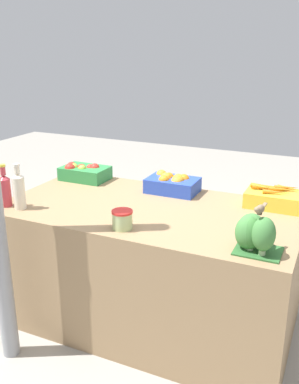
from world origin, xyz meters
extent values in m
plane|color=gray|center=(0.00, 0.00, 0.00)|extent=(10.00, 10.00, 0.00)
cube|color=#937551|center=(0.00, 0.00, 0.39)|extent=(1.80, 0.95, 0.78)
cube|color=#2D8442|center=(-0.68, 0.33, 0.83)|extent=(0.34, 0.22, 0.10)
sphere|color=red|center=(-0.76, 0.27, 0.87)|extent=(0.08, 0.08, 0.08)
sphere|color=#9EBC42|center=(-0.67, 0.30, 0.87)|extent=(0.06, 0.06, 0.06)
sphere|color=red|center=(-0.78, 0.32, 0.87)|extent=(0.08, 0.08, 0.08)
sphere|color=red|center=(-0.70, 0.33, 0.87)|extent=(0.07, 0.07, 0.07)
sphere|color=red|center=(-0.64, 0.35, 0.87)|extent=(0.06, 0.06, 0.06)
sphere|color=red|center=(-0.61, 0.36, 0.87)|extent=(0.07, 0.07, 0.07)
sphere|color=#9EBC42|center=(-0.75, 0.30, 0.88)|extent=(0.06, 0.06, 0.06)
cube|color=#2847B7|center=(0.02, 0.33, 0.83)|extent=(0.34, 0.22, 0.10)
sphere|color=orange|center=(0.08, 0.37, 0.87)|extent=(0.08, 0.08, 0.08)
sphere|color=orange|center=(-0.09, 0.40, 0.87)|extent=(0.07, 0.07, 0.07)
sphere|color=orange|center=(-0.03, 0.38, 0.87)|extent=(0.07, 0.07, 0.07)
sphere|color=orange|center=(0.05, 0.37, 0.87)|extent=(0.07, 0.07, 0.07)
sphere|color=orange|center=(-0.02, 0.28, 0.88)|extent=(0.07, 0.07, 0.07)
sphere|color=orange|center=(0.07, 0.32, 0.87)|extent=(0.07, 0.07, 0.07)
sphere|color=orange|center=(-0.03, 0.33, 0.88)|extent=(0.07, 0.07, 0.07)
sphere|color=orange|center=(0.05, 0.35, 0.87)|extent=(0.09, 0.09, 0.09)
sphere|color=orange|center=(0.06, 0.30, 0.87)|extent=(0.08, 0.08, 0.08)
cube|color=gold|center=(0.69, 0.33, 0.83)|extent=(0.34, 0.22, 0.10)
cone|color=orange|center=(0.76, 0.39, 0.90)|extent=(0.14, 0.04, 0.03)
cone|color=orange|center=(0.68, 0.39, 0.89)|extent=(0.14, 0.06, 0.03)
cone|color=orange|center=(0.73, 0.36, 0.89)|extent=(0.16, 0.06, 0.03)
cone|color=orange|center=(0.70, 0.29, 0.89)|extent=(0.16, 0.06, 0.03)
cone|color=orange|center=(0.61, 0.37, 0.90)|extent=(0.15, 0.05, 0.03)
cone|color=orange|center=(0.75, 0.38, 0.90)|extent=(0.14, 0.07, 0.03)
cone|color=orange|center=(0.63, 0.35, 0.89)|extent=(0.17, 0.07, 0.03)
cone|color=orange|center=(0.60, 0.33, 0.90)|extent=(0.14, 0.05, 0.03)
cube|color=#2D602D|center=(0.72, -0.32, 0.79)|extent=(0.22, 0.18, 0.01)
ellipsoid|color=#387033|center=(0.68, -0.34, 0.88)|extent=(0.11, 0.11, 0.16)
cylinder|color=#B2C693|center=(0.68, -0.34, 0.80)|extent=(0.03, 0.03, 0.02)
ellipsoid|color=#427F3D|center=(0.75, -0.36, 0.90)|extent=(0.11, 0.11, 0.17)
cylinder|color=#B2C693|center=(0.75, -0.36, 0.80)|extent=(0.03, 0.03, 0.02)
ellipsoid|color=#2D602D|center=(0.69, -0.30, 0.87)|extent=(0.13, 0.13, 0.11)
cylinder|color=#B2C693|center=(0.69, -0.30, 0.80)|extent=(0.03, 0.03, 0.02)
ellipsoid|color=#427F3D|center=(0.67, -0.33, 0.88)|extent=(0.13, 0.13, 0.17)
cylinder|color=#B2C693|center=(0.67, -0.33, 0.80)|extent=(0.03, 0.03, 0.02)
ellipsoid|color=#427F3D|center=(0.67, -0.29, 0.88)|extent=(0.14, 0.14, 0.16)
cylinder|color=#B2C693|center=(0.67, -0.29, 0.80)|extent=(0.03, 0.03, 0.02)
cylinder|color=#B2333D|center=(-0.81, -0.34, 0.87)|extent=(0.07, 0.07, 0.17)
cone|color=#B2333D|center=(-0.81, -0.34, 0.97)|extent=(0.07, 0.07, 0.03)
cylinder|color=#B2333D|center=(-0.81, -0.34, 1.01)|extent=(0.03, 0.03, 0.05)
cylinder|color=gold|center=(-0.81, -0.34, 1.04)|extent=(0.04, 0.04, 0.01)
cylinder|color=beige|center=(-0.70, -0.34, 0.88)|extent=(0.07, 0.07, 0.20)
cone|color=beige|center=(-0.70, -0.34, 0.99)|extent=(0.07, 0.07, 0.02)
cylinder|color=beige|center=(-0.70, -0.34, 1.03)|extent=(0.03, 0.03, 0.05)
cylinder|color=silver|center=(-0.70, -0.34, 1.06)|extent=(0.04, 0.04, 0.01)
cylinder|color=#B2C684|center=(0.00, -0.35, 0.83)|extent=(0.11, 0.11, 0.09)
cylinder|color=red|center=(0.00, -0.35, 0.88)|extent=(0.11, 0.11, 0.01)
cube|color=#4C3D2D|center=(0.72, -0.34, 0.98)|extent=(0.02, 0.02, 0.01)
ellipsoid|color=#7A664C|center=(0.72, -0.34, 1.01)|extent=(0.05, 0.08, 0.04)
sphere|color=#897556|center=(0.71, -0.38, 1.02)|extent=(0.03, 0.03, 0.03)
cone|color=#4C3D28|center=(0.71, -0.39, 1.02)|extent=(0.01, 0.02, 0.01)
cube|color=#7A664C|center=(0.72, -0.29, 1.01)|extent=(0.02, 0.04, 0.01)
camera|label=1|loc=(1.02, -2.22, 1.71)|focal=40.00mm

